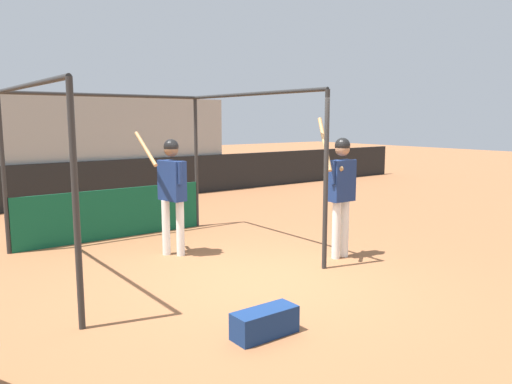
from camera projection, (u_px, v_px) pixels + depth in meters
ground_plane at (259, 280)px, 6.87m from camera, size 60.00×60.00×0.00m
outfield_wall at (81, 183)px, 12.75m from camera, size 24.00×0.12×1.11m
bleacher_section at (60, 148)px, 13.94m from camera, size 8.70×3.20×2.79m
batting_cage at (129, 179)px, 8.47m from camera, size 3.64×3.78×2.64m
player_batter at (171, 185)px, 7.95m from camera, size 0.51×0.88×2.00m
player_waiting at (341, 185)px, 7.80m from camera, size 0.78×0.55×2.22m
equipment_bag at (265, 323)px, 5.08m from camera, size 0.70×0.28×0.28m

